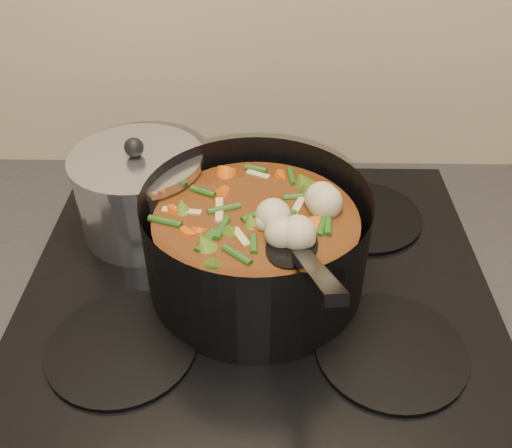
{
  "coord_description": "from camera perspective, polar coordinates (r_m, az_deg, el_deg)",
  "views": [
    {
      "loc": [
        0.01,
        1.36,
        1.47
      ],
      "look_at": [
        -0.0,
        1.92,
        1.03
      ],
      "focal_mm": 40.0,
      "sensor_mm": 36.0,
      "label": 1
    }
  ],
  "objects": [
    {
      "name": "saucepan",
      "position": [
        0.84,
        -11.44,
        3.08
      ],
      "size": [
        0.19,
        0.19,
        0.15
      ],
      "rotation": [
        0.0,
        0.0,
        0.01
      ],
      "color": "silver",
      "rests_on": "stovetop"
    },
    {
      "name": "stockpot",
      "position": [
        0.73,
        0.03,
        -2.01
      ],
      "size": [
        0.3,
        0.39,
        0.21
      ],
      "rotation": [
        0.0,
        0.0,
        -0.08
      ],
      "color": "black",
      "rests_on": "stovetop"
    },
    {
      "name": "stovetop",
      "position": [
        0.79,
        0.17,
        -5.5
      ],
      "size": [
        0.62,
        0.54,
        0.03
      ],
      "color": "black",
      "rests_on": "counter"
    }
  ]
}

